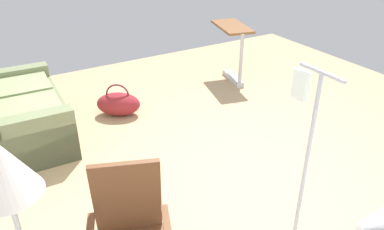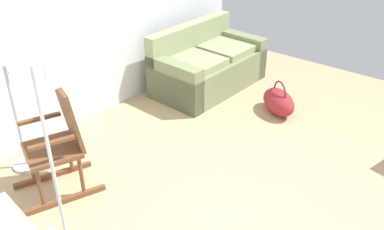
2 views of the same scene
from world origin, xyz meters
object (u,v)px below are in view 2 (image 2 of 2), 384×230
object	(u,v)px
couch	(207,66)
rocking_chair	(59,143)
duffel_bag	(279,102)
floor_lamp	(1,54)

from	to	relation	value
couch	rocking_chair	size ratio (longest dim) A/B	1.55
rocking_chair	duffel_bag	size ratio (longest dim) A/B	1.63
couch	floor_lamp	size ratio (longest dim) A/B	1.10
rocking_chair	floor_lamp	xyz separation A→B (m)	(-0.05, 0.59, 0.72)
floor_lamp	duffel_bag	size ratio (longest dim) A/B	2.30
floor_lamp	duffel_bag	distance (m)	3.19
duffel_bag	couch	bearing A→B (deg)	87.71
duffel_bag	rocking_chair	bearing A→B (deg)	161.16
rocking_chair	floor_lamp	bearing A→B (deg)	95.04
rocking_chair	floor_lamp	distance (m)	0.94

